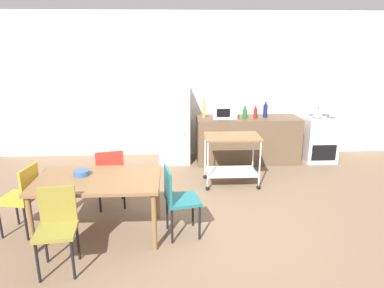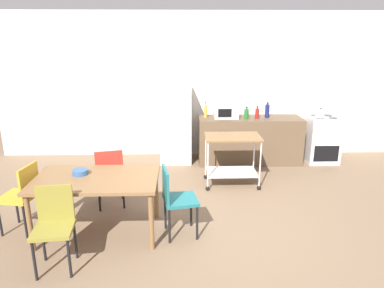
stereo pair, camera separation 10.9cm
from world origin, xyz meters
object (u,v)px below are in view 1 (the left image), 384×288
object	(u,v)px
bottle_vinegar	(245,114)
bottle_soy_sauce	(255,113)
chair_red	(110,174)
chair_mustard	(23,195)
bottle_hot_sauce	(204,111)
dining_table	(98,185)
chair_olive	(57,224)
fruit_bowl	(82,173)
refrigerator	(174,123)
kettle	(318,113)
microwave	(224,111)
kitchen_cart	(232,152)
stove_oven	(319,138)
bottle_wine	(265,111)
chair_teal	(178,197)

from	to	relation	value
bottle_vinegar	bottle_soy_sauce	xyz separation A→B (m)	(0.21, 0.01, 0.00)
chair_red	bottle_vinegar	xyz separation A→B (m)	(2.27, 1.81, 0.48)
chair_mustard	bottle_hot_sauce	world-z (taller)	bottle_hot_sauce
dining_table	chair_mustard	world-z (taller)	chair_mustard
chair_olive	bottle_vinegar	size ratio (longest dim) A/B	3.81
chair_mustard	chair_red	xyz separation A→B (m)	(0.96, 0.65, 0.00)
bottle_hot_sauce	fruit_bowl	size ratio (longest dim) A/B	1.59
chair_red	bottle_hot_sauce	xyz separation A→B (m)	(1.50, 1.94, 0.51)
refrigerator	kettle	world-z (taller)	refrigerator
dining_table	microwave	distance (m)	3.27
chair_mustard	microwave	distance (m)	3.87
bottle_vinegar	chair_red	bearing A→B (deg)	-141.46
kitchen_cart	bottle_vinegar	xyz separation A→B (m)	(0.40, 1.04, 0.42)
stove_oven	bottle_wine	xyz separation A→B (m)	(-1.13, -0.01, 0.58)
dining_table	kettle	distance (m)	4.51
microwave	chair_teal	bearing A→B (deg)	-109.02
microwave	fruit_bowl	distance (m)	3.30
kitchen_cart	bottle_hot_sauce	world-z (taller)	bottle_hot_sauce
dining_table	chair_teal	size ratio (longest dim) A/B	1.69
chair_teal	kettle	xyz separation A→B (m)	(2.75, 2.62, 0.48)
microwave	fruit_bowl	world-z (taller)	microwave
bottle_vinegar	bottle_soy_sauce	distance (m)	0.21
bottle_hot_sauce	kettle	distance (m)	2.20
bottle_soy_sauce	kettle	bearing A→B (deg)	-0.38
microwave	kettle	bearing A→B (deg)	-3.05
chair_olive	kettle	distance (m)	5.16
chair_teal	bottle_vinegar	xyz separation A→B (m)	(1.32, 2.61, 0.48)
dining_table	chair_teal	bearing A→B (deg)	-4.59
bottle_hot_sauce	bottle_vinegar	xyz separation A→B (m)	(0.77, -0.13, -0.03)
bottle_wine	bottle_soy_sauce	bearing A→B (deg)	-158.92
chair_olive	bottle_hot_sauce	xyz separation A→B (m)	(1.81, 3.33, 0.51)
stove_oven	bottle_wine	distance (m)	1.27
kettle	bottle_vinegar	bearing A→B (deg)	-179.75
bottle_wine	fruit_bowl	world-z (taller)	bottle_wine
bottle_vinegar	kettle	xyz separation A→B (m)	(1.43, 0.01, 0.00)
bottle_hot_sauce	microwave	xyz separation A→B (m)	(0.39, -0.02, 0.00)
kitchen_cart	microwave	bearing A→B (deg)	88.97
stove_oven	bottle_hot_sauce	xyz separation A→B (m)	(-2.32, 0.02, 0.58)
fruit_bowl	stove_oven	bearing A→B (deg)	31.98
bottle_vinegar	fruit_bowl	bearing A→B (deg)	-135.91
dining_table	bottle_wine	world-z (taller)	bottle_wine
chair_mustard	refrigerator	distance (m)	3.26
refrigerator	microwave	size ratio (longest dim) A/B	3.37
kitchen_cart	bottle_soy_sauce	bearing A→B (deg)	59.90
dining_table	kettle	bearing A→B (deg)	34.44
chair_red	kitchen_cart	bearing A→B (deg)	-170.78
stove_oven	kettle	size ratio (longest dim) A/B	3.84
chair_olive	bottle_wine	bearing A→B (deg)	41.56
refrigerator	bottle_vinegar	world-z (taller)	refrigerator
chair_mustard	bottle_vinegar	size ratio (longest dim) A/B	3.81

